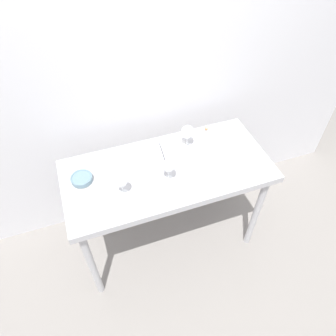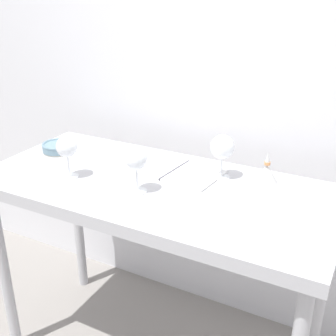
{
  "view_description": "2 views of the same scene",
  "coord_description": "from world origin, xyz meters",
  "views": [
    {
      "loc": [
        -0.48,
        -1.36,
        2.46
      ],
      "look_at": [
        -0.0,
        -0.03,
        0.93
      ],
      "focal_mm": 33.83,
      "sensor_mm": 36.0,
      "label": 1
    },
    {
      "loc": [
        0.75,
        -1.34,
        1.63
      ],
      "look_at": [
        0.03,
        0.05,
        0.95
      ],
      "focal_mm": 46.74,
      "sensor_mm": 36.0,
      "label": 2
    }
  ],
  "objects": [
    {
      "name": "wine_glass_near_left",
      "position": [
        -0.33,
        -0.12,
        1.02
      ],
      "size": [
        0.08,
        0.08,
        0.17
      ],
      "color": "white",
      "rests_on": "steel_counter"
    },
    {
      "name": "steel_counter",
      "position": [
        0.0,
        -0.01,
        0.79
      ],
      "size": [
        1.4,
        0.65,
        0.9
      ],
      "color": "#B4B4B9",
      "rests_on": "ground_plane"
    },
    {
      "name": "back_wall",
      "position": [
        0.0,
        0.49,
        1.3
      ],
      "size": [
        3.8,
        0.04,
        2.6
      ],
      "primitive_type": "cube",
      "color": "silver",
      "rests_on": "ground_plane"
    },
    {
      "name": "wine_glass_far_right",
      "position": [
        0.21,
        0.16,
        1.03
      ],
      "size": [
        0.09,
        0.09,
        0.18
      ],
      "color": "white",
      "rests_on": "steel_counter"
    },
    {
      "name": "open_notebook",
      "position": [
        0.01,
        0.13,
        0.9
      ],
      "size": [
        0.4,
        0.26,
        0.01
      ],
      "rotation": [
        0.0,
        0.0,
        -0.1
      ],
      "color": "silver",
      "rests_on": "steel_counter"
    },
    {
      "name": "tasting_sheet_upper",
      "position": [
        0.45,
        0.02,
        0.9
      ],
      "size": [
        0.26,
        0.31,
        0.0
      ],
      "primitive_type": "cube",
      "rotation": [
        0.0,
        0.0,
        -0.36
      ],
      "color": "white",
      "rests_on": "steel_counter"
    },
    {
      "name": "tasting_bowl",
      "position": [
        -0.56,
        0.08,
        0.92
      ],
      "size": [
        0.14,
        0.14,
        0.04
      ],
      "color": "beige",
      "rests_on": "steel_counter"
    },
    {
      "name": "ground_plane",
      "position": [
        0.0,
        0.0,
        0.0
      ],
      "size": [
        6.0,
        6.0,
        0.0
      ],
      "primitive_type": "plane",
      "color": "gray"
    },
    {
      "name": "wine_glass_near_center",
      "position": [
        -0.02,
        -0.1,
        1.03
      ],
      "size": [
        0.08,
        0.08,
        0.18
      ],
      "color": "white",
      "rests_on": "steel_counter"
    },
    {
      "name": "decanter_funnel",
      "position": [
        0.37,
        0.21,
        0.94
      ],
      "size": [
        0.09,
        0.09,
        0.12
      ],
      "color": "#BEBEBE",
      "rests_on": "steel_counter"
    }
  ]
}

